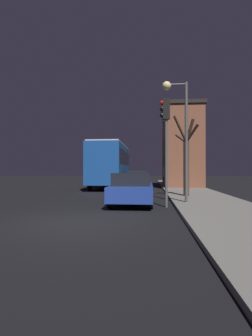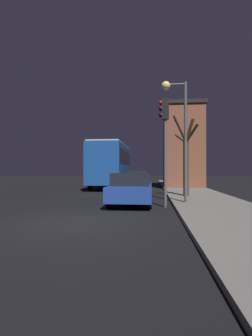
{
  "view_description": "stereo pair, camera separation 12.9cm",
  "coord_description": "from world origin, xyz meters",
  "px_view_note": "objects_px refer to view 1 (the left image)",
  "views": [
    {
      "loc": [
        2.25,
        -8.01,
        1.62
      ],
      "look_at": [
        0.66,
        9.29,
        1.74
      ],
      "focal_mm": 28.0,
      "sensor_mm": 36.0,
      "label": 1
    },
    {
      "loc": [
        2.38,
        -8.0,
        1.62
      ],
      "look_at": [
        0.66,
        9.29,
        1.74
      ],
      "focal_mm": 28.0,
      "sensor_mm": 36.0,
      "label": 2
    }
  ],
  "objects_px": {
    "car_near_lane": "(132,188)",
    "car_mid_lane": "(138,179)",
    "streetlamp": "(178,118)",
    "traffic_light": "(166,130)",
    "bare_tree": "(186,158)",
    "bus": "(111,162)"
  },
  "relations": [
    {
      "from": "streetlamp",
      "to": "bare_tree",
      "type": "height_order",
      "value": "streetlamp"
    },
    {
      "from": "car_near_lane",
      "to": "car_mid_lane",
      "type": "xyz_separation_m",
      "value": [
        -0.21,
        10.06,
        0.07
      ]
    },
    {
      "from": "traffic_light",
      "to": "bus",
      "type": "relative_size",
      "value": 0.49
    },
    {
      "from": "streetlamp",
      "to": "car_near_lane",
      "type": "distance_m",
      "value": 3.89
    },
    {
      "from": "bare_tree",
      "to": "car_mid_lane",
      "type": "xyz_separation_m",
      "value": [
        -3.11,
        7.15,
        -1.46
      ]
    },
    {
      "from": "streetlamp",
      "to": "bare_tree",
      "type": "bearing_deg",
      "value": 75.72
    },
    {
      "from": "traffic_light",
      "to": "bus",
      "type": "xyz_separation_m",
      "value": [
        -4.19,
        11.93,
        -1.07
      ]
    },
    {
      "from": "traffic_light",
      "to": "car_mid_lane",
      "type": "xyz_separation_m",
      "value": [
        -1.71,
        10.99,
        -2.53
      ]
    },
    {
      "from": "streetlamp",
      "to": "traffic_light",
      "type": "bearing_deg",
      "value": -125.69
    },
    {
      "from": "streetlamp",
      "to": "bare_tree",
      "type": "xyz_separation_m",
      "value": [
        0.75,
        2.94,
        -1.72
      ]
    },
    {
      "from": "bus",
      "to": "car_mid_lane",
      "type": "height_order",
      "value": "bus"
    },
    {
      "from": "traffic_light",
      "to": "bare_tree",
      "type": "relative_size",
      "value": 1.04
    },
    {
      "from": "streetlamp",
      "to": "bus",
      "type": "xyz_separation_m",
      "value": [
        -4.83,
        11.03,
        -1.72
      ]
    },
    {
      "from": "car_mid_lane",
      "to": "car_near_lane",
      "type": "bearing_deg",
      "value": -88.8
    },
    {
      "from": "bare_tree",
      "to": "car_near_lane",
      "type": "xyz_separation_m",
      "value": [
        -2.89,
        -2.91,
        -1.53
      ]
    },
    {
      "from": "car_mid_lane",
      "to": "streetlamp",
      "type": "bearing_deg",
      "value": -76.85
    },
    {
      "from": "streetlamp",
      "to": "traffic_light",
      "type": "height_order",
      "value": "streetlamp"
    },
    {
      "from": "streetlamp",
      "to": "car_near_lane",
      "type": "relative_size",
      "value": 1.22
    },
    {
      "from": "traffic_light",
      "to": "car_near_lane",
      "type": "distance_m",
      "value": 3.14
    },
    {
      "from": "bare_tree",
      "to": "car_near_lane",
      "type": "distance_m",
      "value": 4.38
    },
    {
      "from": "streetlamp",
      "to": "traffic_light",
      "type": "xyz_separation_m",
      "value": [
        -0.65,
        -0.9,
        -0.65
      ]
    },
    {
      "from": "traffic_light",
      "to": "bus",
      "type": "distance_m",
      "value": 12.69
    }
  ]
}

